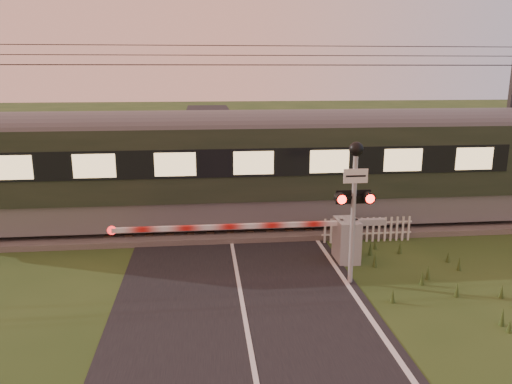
{
  "coord_description": "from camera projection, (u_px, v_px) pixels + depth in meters",
  "views": [
    {
      "loc": [
        -0.83,
        -10.04,
        5.32
      ],
      "look_at": [
        0.6,
        3.2,
        2.07
      ],
      "focal_mm": 35.0,
      "sensor_mm": 36.0,
      "label": 1
    }
  ],
  "objects": [
    {
      "name": "catenary_mast",
      "position": [
        512.0,
        112.0,
        19.78
      ],
      "size": [
        0.23,
        2.46,
        7.19
      ],
      "color": "#2D2D30",
      "rests_on": "ground"
    },
    {
      "name": "track_bed",
      "position": [
        229.0,
        226.0,
        17.31
      ],
      "size": [
        140.0,
        3.4,
        0.39
      ],
      "color": "#47423D",
      "rests_on": "ground"
    },
    {
      "name": "ground",
      "position": [
        245.0,
        317.0,
        11.05
      ],
      "size": [
        160.0,
        160.0,
        0.0
      ],
      "primitive_type": "plane",
      "color": "#243D17",
      "rests_on": "ground"
    },
    {
      "name": "crossing_signal",
      "position": [
        354.0,
        188.0,
        12.28
      ],
      "size": [
        0.93,
        0.37,
        3.65
      ],
      "color": "gray",
      "rests_on": "ground"
    },
    {
      "name": "picket_fence",
      "position": [
        367.0,
        230.0,
        15.85
      ],
      "size": [
        2.94,
        0.07,
        0.8
      ],
      "color": "silver",
      "rests_on": "ground"
    },
    {
      "name": "road",
      "position": [
        246.0,
        322.0,
        10.82
      ],
      "size": [
        6.0,
        140.0,
        0.03
      ],
      "color": "black",
      "rests_on": "ground"
    },
    {
      "name": "overhead_wires",
      "position": [
        227.0,
        58.0,
        15.97
      ],
      "size": [
        120.0,
        0.62,
        0.62
      ],
      "color": "black",
      "rests_on": "ground"
    },
    {
      "name": "boom_gate",
      "position": [
        334.0,
        238.0,
        14.19
      ],
      "size": [
        7.76,
        0.94,
        1.25
      ],
      "color": "gray",
      "rests_on": "ground"
    }
  ]
}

